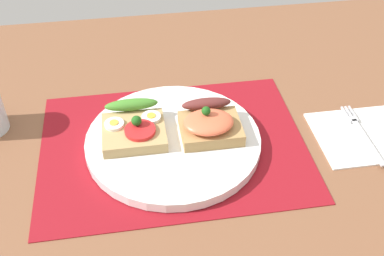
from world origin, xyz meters
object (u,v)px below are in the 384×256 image
at_px(plate, 173,141).
at_px(sandwich_salmon, 210,124).
at_px(napkin, 361,135).
at_px(sandwich_egg_tomato, 134,127).
at_px(fork, 362,132).

bearing_deg(plate, sandwich_salmon, 0.19).
xyz_separation_m(plate, napkin, (0.30, -0.02, -0.01)).
relative_size(plate, sandwich_egg_tomato, 2.68).
height_order(sandwich_salmon, napkin, sandwich_salmon).
bearing_deg(napkin, plate, 175.48).
bearing_deg(sandwich_egg_tomato, sandwich_salmon, -8.72).
distance_m(napkin, fork, 0.00).
xyz_separation_m(sandwich_egg_tomato, sandwich_salmon, (0.12, -0.02, 0.01)).
relative_size(sandwich_salmon, napkin, 0.63).
bearing_deg(sandwich_salmon, napkin, -5.61).
bearing_deg(sandwich_salmon, fork, -5.28).
bearing_deg(fork, sandwich_salmon, 174.72).
height_order(plate, sandwich_egg_tomato, sandwich_egg_tomato).
xyz_separation_m(sandwich_salmon, napkin, (0.25, -0.02, -0.04)).
bearing_deg(napkin, sandwich_egg_tomato, 173.39).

